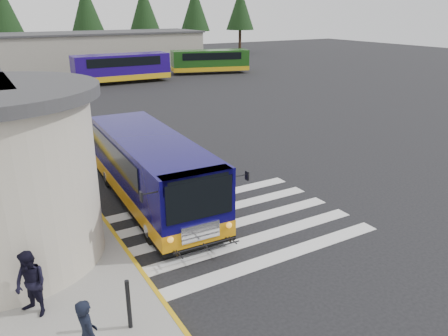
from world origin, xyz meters
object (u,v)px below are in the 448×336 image
transit_bus (152,173)px  pedestrian_a (88,336)px  pedestrian_b (31,284)px  far_bus_b (210,60)px  far_bus_a (121,67)px  bollard (129,304)px

transit_bus → pedestrian_a: 8.04m
pedestrian_b → far_bus_b: bearing=112.3°
pedestrian_a → far_bus_a: far_bus_a is taller
pedestrian_b → far_bus_a: size_ratio=0.18×
bollard → far_bus_b: (21.34, 35.42, 0.66)m
pedestrian_b → far_bus_b: 41.00m
bollard → far_bus_a: 35.61m
pedestrian_a → pedestrian_b: 2.42m
bollard → far_bus_a: bearing=72.3°
transit_bus → pedestrian_a: transit_bus is taller
transit_bus → far_bus_b: transit_bus is taller
pedestrian_a → bollard: 1.32m
transit_bus → far_bus_b: size_ratio=1.04×
transit_bus → far_bus_b: 34.53m
transit_bus → pedestrian_b: transit_bus is taller
pedestrian_a → far_bus_a: bearing=-30.5°
transit_bus → pedestrian_a: size_ratio=5.65×
pedestrian_a → far_bus_b: far_bus_b is taller
pedestrian_a → far_bus_b: 42.57m
pedestrian_b → far_bus_a: 34.73m
transit_bus → bollard: bearing=-113.5°
transit_bus → far_bus_b: (18.35, 29.25, 0.20)m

